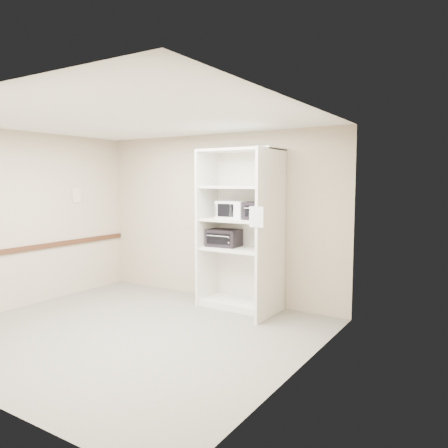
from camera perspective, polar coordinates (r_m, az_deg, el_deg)
The scene contains 12 objects.
floor at distance 5.92m, azimuth -11.88°, elevation -13.63°, with size 4.50×4.00×0.01m, color slate.
ceiling at distance 5.64m, azimuth -12.45°, elevation 13.24°, with size 4.50×4.00×0.01m, color white.
wall_back at distance 7.18m, azimuth -0.92°, elevation 0.92°, with size 4.50×0.02×2.70m, color tan.
wall_left at distance 7.37m, azimuth -24.76°, elevation 0.52°, with size 0.02×4.00×2.70m, color tan.
wall_right at distance 4.36m, azimuth 9.48°, elevation -2.24°, with size 0.02×4.00×2.70m, color tan.
shelving_unit at distance 6.60m, azimuth 2.51°, elevation -1.41°, with size 1.24×0.92×2.42m.
microwave at distance 6.67m, azimuth 1.17°, elevation 1.88°, with size 0.45×0.34×0.27m, color white.
toaster_oven_upper at distance 6.46m, azimuth 4.90°, elevation 1.70°, with size 0.45×0.34×0.26m, color black.
toaster_oven_lower at distance 6.83m, azimuth 0.02°, elevation -1.82°, with size 0.48×0.37×0.27m, color black.
paper_sign at distance 5.75m, azimuth 4.24°, elevation 0.92°, with size 0.21×0.01×0.27m, color white.
chair_rail at distance 7.40m, azimuth -24.52°, elevation -2.96°, with size 0.04×3.98×0.08m, color #3E2213.
wall_poster at distance 7.93m, azimuth -18.71°, elevation 3.57°, with size 0.01×0.17×0.24m, color silver.
Camera 1 is at (3.92, -3.99, 1.94)m, focal length 35.00 mm.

